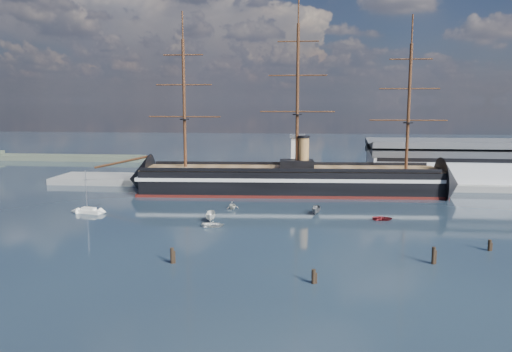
# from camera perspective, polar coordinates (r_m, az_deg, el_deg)

# --- Properties ---
(ground) EXTENTS (600.00, 600.00, 0.00)m
(ground) POSITION_cam_1_polar(r_m,az_deg,el_deg) (131.64, 3.11, -3.60)
(ground) COLOR #1A222F
(ground) RESTS_ON ground
(quay) EXTENTS (180.00, 18.00, 2.00)m
(quay) POSITION_cam_1_polar(r_m,az_deg,el_deg) (166.92, 7.13, -1.05)
(quay) COLOR slate
(quay) RESTS_ON ground
(warehouse) EXTENTS (63.00, 21.00, 11.60)m
(warehouse) POSITION_cam_1_polar(r_m,az_deg,el_deg) (177.50, 22.84, 1.52)
(warehouse) COLOR #B7BABC
(warehouse) RESTS_ON ground
(quay_tower) EXTENTS (5.00, 5.00, 15.00)m
(quay_tower) POSITION_cam_1_polar(r_m,az_deg,el_deg) (162.57, 4.75, 2.20)
(quay_tower) COLOR silver
(quay_tower) RESTS_ON ground
(shoreline) EXTENTS (120.00, 10.00, 4.00)m
(shoreline) POSITION_cam_1_polar(r_m,az_deg,el_deg) (267.85, -27.05, 2.01)
(shoreline) COLOR #3F4C38
(shoreline) RESTS_ON ground
(warship) EXTENTS (113.33, 21.47, 53.94)m
(warship) POSITION_cam_1_polar(r_m,az_deg,el_deg) (150.57, 3.23, -0.49)
(warship) COLOR black
(warship) RESTS_ON ground
(sailboat) EXTENTS (6.98, 3.54, 10.73)m
(sailboat) POSITION_cam_1_polar(r_m,az_deg,el_deg) (131.23, -18.56, -3.77)
(sailboat) COLOR white
(sailboat) RESTS_ON ground
(motorboat_a) EXTENTS (7.04, 3.28, 2.71)m
(motorboat_a) POSITION_cam_1_polar(r_m,az_deg,el_deg) (117.06, -5.18, -5.16)
(motorboat_a) COLOR silver
(motorboat_a) RESTS_ON ground
(motorboat_b) EXTENTS (1.27, 3.15, 1.47)m
(motorboat_b) POSITION_cam_1_polar(r_m,az_deg,el_deg) (111.99, -4.93, -5.79)
(motorboat_b) COLOR silver
(motorboat_b) RESTS_ON ground
(motorboat_c) EXTENTS (6.29, 3.09, 2.41)m
(motorboat_c) POSITION_cam_1_polar(r_m,az_deg,el_deg) (124.48, 6.89, -4.36)
(motorboat_c) COLOR slate
(motorboat_c) RESTS_ON ground
(motorboat_d) EXTENTS (6.35, 5.09, 2.15)m
(motorboat_d) POSITION_cam_1_polar(r_m,az_deg,el_deg) (129.78, -2.72, -3.77)
(motorboat_d) COLOR silver
(motorboat_d) RESTS_ON ground
(motorboat_e) EXTENTS (1.32, 3.02, 1.39)m
(motorboat_e) POSITION_cam_1_polar(r_m,az_deg,el_deg) (121.31, 14.25, -4.91)
(motorboat_e) COLOR maroon
(motorboat_e) RESTS_ON ground
(piling_near_left) EXTENTS (0.64, 0.64, 3.46)m
(piling_near_left) POSITION_cam_1_polar(r_m,az_deg,el_deg) (88.55, -9.55, -9.80)
(piling_near_left) COLOR black
(piling_near_left) RESTS_ON ground
(piling_near_mid) EXTENTS (0.64, 0.64, 2.96)m
(piling_near_mid) POSITION_cam_1_polar(r_m,az_deg,el_deg) (78.77, 6.58, -12.10)
(piling_near_mid) COLOR black
(piling_near_mid) RESTS_ON ground
(piling_near_right) EXTENTS (0.64, 0.64, 3.70)m
(piling_near_right) POSITION_cam_1_polar(r_m,az_deg,el_deg) (92.18, 19.58, -9.45)
(piling_near_right) COLOR black
(piling_near_right) RESTS_ON ground
(piling_far_right) EXTENTS (0.64, 0.64, 2.81)m
(piling_far_right) POSITION_cam_1_polar(r_m,az_deg,el_deg) (103.91, 25.10, -7.74)
(piling_far_right) COLOR black
(piling_far_right) RESTS_ON ground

